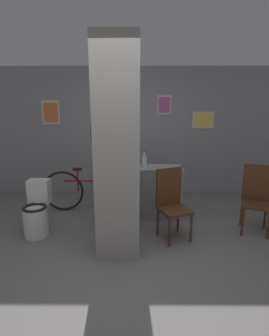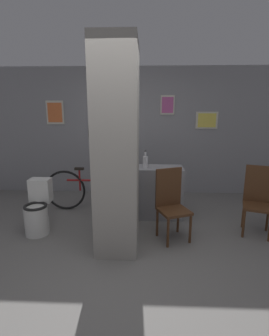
{
  "view_description": "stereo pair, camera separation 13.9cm",
  "coord_description": "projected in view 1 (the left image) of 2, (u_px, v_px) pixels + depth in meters",
  "views": [
    {
      "loc": [
        0.13,
        -2.84,
        1.84
      ],
      "look_at": [
        0.11,
        0.88,
        0.95
      ],
      "focal_mm": 28.0,
      "sensor_mm": 36.0,
      "label": 1
    },
    {
      "loc": [
        0.27,
        -2.84,
        1.84
      ],
      "look_at": [
        0.11,
        0.88,
        0.95
      ],
      "focal_mm": 28.0,
      "sensor_mm": 36.0,
      "label": 2
    }
  ],
  "objects": [
    {
      "name": "counter_shelf",
      "position": [
        141.0,
        192.0,
        4.4
      ],
      "size": [
        1.32,
        0.44,
        0.86
      ],
      "color": "gray",
      "rests_on": "ground_plane"
    },
    {
      "name": "wall_back",
      "position": [
        130.0,
        132.0,
        5.45
      ],
      "size": [
        8.0,
        0.09,
        2.6
      ],
      "color": "gray",
      "rests_on": "ground_plane"
    },
    {
      "name": "bottle_tall",
      "position": [
        144.0,
        161.0,
        4.24
      ],
      "size": [
        0.08,
        0.08,
        0.29
      ],
      "color": "silver",
      "rests_on": "counter_shelf"
    },
    {
      "name": "chair_near_pillar",
      "position": [
        172.0,
        202.0,
        3.68
      ],
      "size": [
        0.51,
        0.51,
        0.99
      ],
      "rotation": [
        0.0,
        0.0,
        0.39
      ],
      "color": "#4C2D19",
      "rests_on": "ground_plane"
    },
    {
      "name": "chair_by_doorway",
      "position": [
        256.0,
        197.0,
        3.88
      ],
      "size": [
        0.5,
        0.5,
        0.99
      ],
      "rotation": [
        0.0,
        0.0,
        -0.32
      ],
      "color": "#4C2D19",
      "rests_on": "ground_plane"
    },
    {
      "name": "ground_plane",
      "position": [
        125.0,
        260.0,
        3.19
      ],
      "size": [
        14.0,
        14.0,
        0.0
      ],
      "primitive_type": "plane",
      "color": "slate"
    },
    {
      "name": "bicycle",
      "position": [
        94.0,
        190.0,
        4.63
      ],
      "size": [
        1.82,
        0.42,
        0.78
      ],
      "color": "black",
      "rests_on": "ground_plane"
    },
    {
      "name": "pillar_center",
      "position": [
        119.0,
        149.0,
        3.36
      ],
      "size": [
        0.56,
        0.97,
        2.6
      ],
      "color": "gray",
      "rests_on": "ground_plane"
    },
    {
      "name": "toilet",
      "position": [
        37.0,
        212.0,
        3.8
      ],
      "size": [
        0.34,
        0.5,
        0.78
      ],
      "color": "silver",
      "rests_on": "ground_plane"
    }
  ]
}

